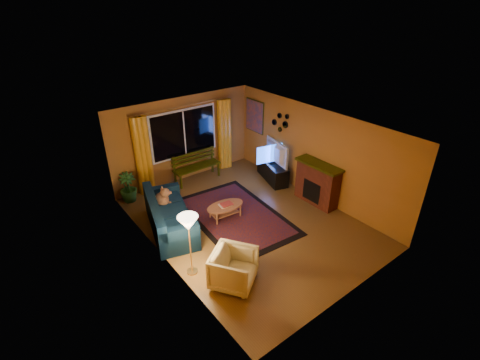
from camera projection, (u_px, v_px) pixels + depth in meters
floor at (247, 222)px, 8.66m from camera, size 4.50×6.00×0.02m
ceiling at (248, 126)px, 7.46m from camera, size 4.50×6.00×0.02m
wall_back at (184, 139)px, 10.16m from camera, size 4.50×0.02×2.50m
wall_left at (159, 210)px, 6.85m from camera, size 0.02×6.00×2.50m
wall_right at (314, 153)px, 9.27m from camera, size 0.02×6.00×2.50m
window at (184, 133)px, 10.02m from camera, size 2.00×0.02×1.30m
curtain_rod at (183, 107)px, 9.61m from camera, size 3.20×0.03×0.03m
curtain_left at (143, 156)px, 9.41m from camera, size 0.36×0.36×2.24m
curtain_right at (224, 134)px, 10.86m from camera, size 0.36×0.36×2.24m
bench at (197, 173)px, 10.49m from camera, size 1.46×0.43×0.44m
potted_plant at (128, 188)px, 9.34m from camera, size 0.51×0.51×0.82m
sofa at (170, 214)px, 8.19m from camera, size 1.42×2.25×0.85m
dog at (162, 197)px, 8.43m from camera, size 0.46×0.54×0.50m
armchair at (234, 267)px, 6.64m from camera, size 1.08×1.07×0.82m
floor_lamp at (190, 246)px, 6.78m from camera, size 0.23×0.23×1.35m
rug at (236, 216)px, 8.86m from camera, size 2.26×3.33×0.02m
coffee_table at (225, 211)px, 8.74m from camera, size 1.07×1.07×0.36m
tv_console at (273, 171)px, 10.48m from camera, size 0.81×1.40×0.55m
television at (273, 153)px, 10.19m from camera, size 0.40×1.17×0.67m
fireplace at (317, 184)px, 9.22m from camera, size 0.40×1.20×1.10m
mirror_cluster at (280, 121)px, 9.89m from camera, size 0.06×0.60×0.56m
painting at (255, 116)px, 10.77m from camera, size 0.04×0.76×0.96m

